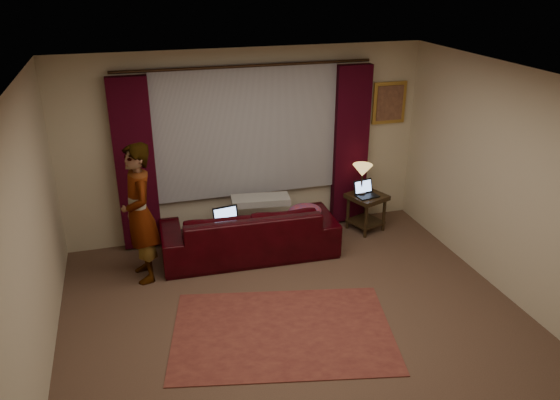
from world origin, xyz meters
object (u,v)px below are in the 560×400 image
object	(u,v)px
end_table	(366,212)
tiffany_lamp	(362,180)
laptop_table	(367,189)
person	(139,214)
laptop_sofa	(229,220)
sofa	(249,222)

from	to	relation	value
end_table	tiffany_lamp	world-z (taller)	tiffany_lamp
laptop_table	person	xyz separation A→B (m)	(-3.13, -0.40, 0.21)
laptop_sofa	end_table	world-z (taller)	laptop_sofa
laptop_table	sofa	bearing A→B (deg)	175.84
sofa	tiffany_lamp	size ratio (longest dim) A/B	5.13
laptop_table	person	world-z (taller)	person
sofa	person	xyz separation A→B (m)	(-1.37, -0.22, 0.40)
sofa	laptop_table	bearing A→B (deg)	-172.23
laptop_sofa	end_table	size ratio (longest dim) A/B	0.67
end_table	person	size ratio (longest dim) A/B	0.32
sofa	laptop_sofa	size ratio (longest dim) A/B	6.26
tiffany_lamp	laptop_sofa	bearing A→B (deg)	-169.16
end_table	laptop_table	bearing A→B (deg)	-118.08
laptop_table	person	bearing A→B (deg)	177.21
laptop_table	tiffany_lamp	bearing A→B (deg)	104.32
laptop_sofa	tiffany_lamp	size ratio (longest dim) A/B	0.82
sofa	laptop_sofa	bearing A→B (deg)	21.05
person	tiffany_lamp	bearing A→B (deg)	89.43
end_table	laptop_table	xyz separation A→B (m)	(-0.03, -0.05, 0.38)
end_table	person	distance (m)	3.25
laptop_sofa	end_table	bearing A→B (deg)	0.12
sofa	laptop_table	size ratio (longest dim) A/B	7.04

